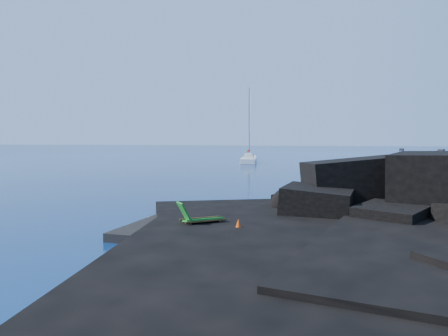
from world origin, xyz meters
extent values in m
plane|color=#030E31|center=(0.00, 0.00, 0.00)|extent=(400.00, 400.00, 0.00)
cube|color=black|center=(4.50, 0.50, 0.00)|extent=(9.08, 6.86, 0.70)
cube|color=white|center=(3.74, 0.27, 0.38)|extent=(2.02, 1.17, 0.05)
cone|color=#DE450B|center=(5.09, -1.07, 0.65)|extent=(0.50, 0.50, 0.60)
cube|color=#232327|center=(34.04, 132.79, 0.00)|extent=(2.16, 4.21, 0.54)
cube|color=#25262A|center=(43.14, 121.98, 0.00)|extent=(3.10, 4.88, 0.62)
camera|label=1|loc=(8.07, -17.23, 4.04)|focal=35.00mm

